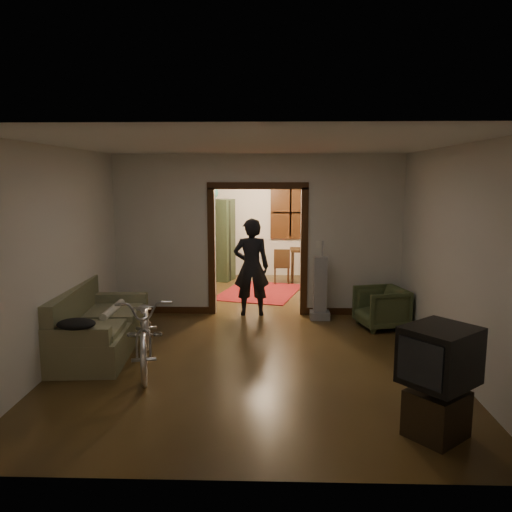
{
  "coord_description": "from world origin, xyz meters",
  "views": [
    {
      "loc": [
        0.23,
        -7.91,
        2.41
      ],
      "look_at": [
        0.0,
        -0.3,
        1.2
      ],
      "focal_mm": 35.0,
      "sensor_mm": 36.0,
      "label": 1
    }
  ],
  "objects_px": {
    "sofa": "(99,321)",
    "locker": "(213,240)",
    "desk": "(312,266)",
    "bicycle": "(146,329)",
    "armchair": "(381,308)",
    "person": "(251,267)"
  },
  "relations": [
    {
      "from": "person",
      "to": "desk",
      "type": "xyz_separation_m",
      "value": [
        1.3,
        2.86,
        -0.48
      ]
    },
    {
      "from": "sofa",
      "to": "desk",
      "type": "bearing_deg",
      "value": 51.35
    },
    {
      "from": "desk",
      "to": "sofa",
      "type": "bearing_deg",
      "value": -119.73
    },
    {
      "from": "bicycle",
      "to": "person",
      "type": "xyz_separation_m",
      "value": [
        1.25,
        2.47,
        0.36
      ]
    },
    {
      "from": "bicycle",
      "to": "armchair",
      "type": "bearing_deg",
      "value": 14.67
    },
    {
      "from": "sofa",
      "to": "desk",
      "type": "xyz_separation_m",
      "value": [
        3.33,
        4.84,
        -0.07
      ]
    },
    {
      "from": "armchair",
      "to": "sofa",
      "type": "bearing_deg",
      "value": -87.24
    },
    {
      "from": "armchair",
      "to": "person",
      "type": "xyz_separation_m",
      "value": [
        -2.12,
        0.7,
        0.52
      ]
    },
    {
      "from": "person",
      "to": "locker",
      "type": "bearing_deg",
      "value": -74.83
    },
    {
      "from": "sofa",
      "to": "bicycle",
      "type": "relative_size",
      "value": 1.05
    },
    {
      "from": "locker",
      "to": "desk",
      "type": "relative_size",
      "value": 1.86
    },
    {
      "from": "bicycle",
      "to": "locker",
      "type": "xyz_separation_m",
      "value": [
        0.21,
        5.52,
        0.46
      ]
    },
    {
      "from": "bicycle",
      "to": "sofa",
      "type": "bearing_deg",
      "value": 134.51
    },
    {
      "from": "sofa",
      "to": "locker",
      "type": "bearing_deg",
      "value": 74.73
    },
    {
      "from": "person",
      "to": "locker",
      "type": "relative_size",
      "value": 0.9
    },
    {
      "from": "armchair",
      "to": "person",
      "type": "height_order",
      "value": "person"
    },
    {
      "from": "sofa",
      "to": "locker",
      "type": "relative_size",
      "value": 1.03
    },
    {
      "from": "sofa",
      "to": "person",
      "type": "height_order",
      "value": "person"
    },
    {
      "from": "locker",
      "to": "person",
      "type": "bearing_deg",
      "value": -53.03
    },
    {
      "from": "armchair",
      "to": "person",
      "type": "distance_m",
      "value": 2.29
    },
    {
      "from": "armchair",
      "to": "desk",
      "type": "distance_m",
      "value": 3.65
    },
    {
      "from": "locker",
      "to": "desk",
      "type": "bearing_deg",
      "value": 13.57
    }
  ]
}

